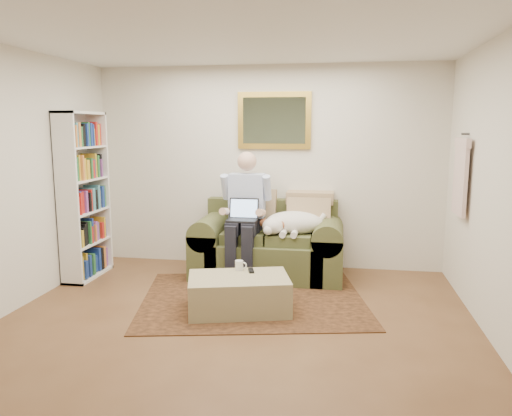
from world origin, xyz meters
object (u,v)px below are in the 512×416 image
(laptop, at_px, (243,214))
(coffee_mug, at_px, (239,265))
(sleeping_dog, at_px, (294,223))
(bookshelf, at_px, (84,196))
(seated_man, at_px, (244,217))
(ottoman, at_px, (239,294))
(sofa, at_px, (268,251))

(laptop, height_order, coffee_mug, laptop)
(sleeping_dog, distance_m, bookshelf, 2.55)
(sleeping_dog, xyz_separation_m, coffee_mug, (-0.48, -0.94, -0.29))
(sleeping_dog, xyz_separation_m, bookshelf, (-2.52, -0.32, 0.31))
(seated_man, relative_size, coffee_mug, 15.24)
(laptop, relative_size, sleeping_dog, 0.47)
(sleeping_dog, xyz_separation_m, ottoman, (-0.44, -1.17, -0.51))
(laptop, height_order, bookshelf, bookshelf)
(sofa, distance_m, sleeping_dog, 0.51)
(coffee_mug, bearing_deg, bookshelf, 162.99)
(sofa, bearing_deg, laptop, -138.98)
(laptop, height_order, ottoman, laptop)
(sleeping_dog, bearing_deg, seated_man, -172.87)
(seated_man, bearing_deg, bookshelf, -172.80)
(laptop, relative_size, bookshelf, 0.18)
(ottoman, height_order, bookshelf, bookshelf)
(ottoman, height_order, coffee_mug, coffee_mug)
(seated_man, relative_size, sleeping_dog, 2.04)
(sleeping_dog, bearing_deg, bookshelf, -172.82)
(sleeping_dog, relative_size, ottoman, 0.76)
(sofa, bearing_deg, bookshelf, -169.44)
(seated_man, xyz_separation_m, laptop, (0.00, -0.07, 0.04))
(seated_man, distance_m, sleeping_dog, 0.61)
(sleeping_dog, height_order, ottoman, sleeping_dog)
(sleeping_dog, distance_m, coffee_mug, 1.09)
(laptop, xyz_separation_m, coffee_mug, (0.11, -0.79, -0.39))
(seated_man, distance_m, coffee_mug, 0.94)
(sleeping_dog, bearing_deg, sofa, 164.26)
(sofa, distance_m, seated_man, 0.55)
(seated_man, height_order, ottoman, seated_man)
(sofa, xyz_separation_m, laptop, (-0.27, -0.24, 0.49))
(sofa, xyz_separation_m, ottoman, (-0.12, -1.26, -0.13))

